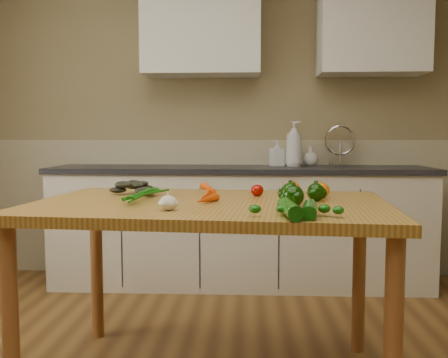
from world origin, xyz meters
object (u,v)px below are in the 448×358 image
at_px(pepper_b, 316,192).
at_px(tomato_a, 257,190).
at_px(garlic_bulb, 168,203).
at_px(tomato_b, 292,188).
at_px(soap_bottle_a, 294,144).
at_px(zucchini_a, 310,209).
at_px(table, 210,222).
at_px(pepper_a, 290,193).
at_px(tomato_c, 321,190).
at_px(leafy_greens, 134,183).
at_px(carrot_bunch, 187,192).
at_px(pepper_c, 293,196).
at_px(zucchini_b, 290,209).
at_px(soap_bottle_b, 277,153).
at_px(soap_bottle_c, 310,156).

relative_size(pepper_b, tomato_a, 1.29).
height_order(garlic_bulb, tomato_b, tomato_b).
xyz_separation_m(soap_bottle_a, pepper_b, (-0.05, -1.59, -0.19)).
bearing_deg(zucchini_a, table, 133.81).
distance_m(pepper_a, tomato_c, 0.24).
xyz_separation_m(table, leafy_greens, (-0.41, 0.28, 0.15)).
xyz_separation_m(carrot_bunch, zucchini_a, (0.50, -0.43, -0.01)).
xyz_separation_m(carrot_bunch, pepper_a, (0.46, -0.07, 0.00)).
height_order(pepper_b, pepper_c, pepper_c).
bearing_deg(zucchini_b, tomato_c, 70.67).
bearing_deg(zucchini_b, table, 127.93).
relative_size(soap_bottle_b, soap_bottle_c, 1.34).
height_order(leafy_greens, pepper_a, leafy_greens).
bearing_deg(tomato_b, zucchini_b, -95.88).
distance_m(soap_bottle_b, zucchini_a, 2.09).
height_order(soap_bottle_c, pepper_a, soap_bottle_c).
bearing_deg(tomato_b, soap_bottle_a, 84.37).
bearing_deg(soap_bottle_b, tomato_b, -21.09).
relative_size(soap_bottle_c, carrot_bunch, 0.52).
relative_size(table, leafy_greens, 7.36).
height_order(pepper_c, zucchini_b, pepper_c).
distance_m(table, soap_bottle_b, 1.74).
height_order(soap_bottle_b, carrot_bunch, soap_bottle_b).
xyz_separation_m(carrot_bunch, tomato_a, (0.32, 0.18, -0.01)).
bearing_deg(table, zucchini_a, -41.26).
relative_size(pepper_a, zucchini_a, 0.43).
xyz_separation_m(pepper_a, pepper_c, (0.00, -0.11, 0.00)).
bearing_deg(pepper_a, pepper_b, 31.44).
distance_m(tomato_a, zucchini_b, 0.63).
bearing_deg(carrot_bunch, zucchini_b, -40.68).
distance_m(table, pepper_b, 0.49).
relative_size(carrot_bunch, pepper_a, 3.33).
height_order(zucchini_a, zucchini_b, zucchini_b).
height_order(table, pepper_c, pepper_c).
bearing_deg(pepper_a, leafy_greens, 156.91).
height_order(carrot_bunch, zucchini_a, carrot_bunch).
distance_m(carrot_bunch, tomato_c, 0.63).
bearing_deg(soap_bottle_c, pepper_a, 20.85).
bearing_deg(tomato_a, leafy_greens, 173.55).
distance_m(garlic_bulb, pepper_c, 0.51).
height_order(soap_bottle_a, tomato_b, soap_bottle_a).
distance_m(soap_bottle_b, tomato_b, 1.44).
relative_size(soap_bottle_c, pepper_c, 1.69).
bearing_deg(garlic_bulb, table, 62.06).
xyz_separation_m(pepper_b, zucchini_b, (-0.15, -0.44, -0.01)).
height_order(tomato_a, tomato_b, tomato_b).
bearing_deg(zucchini_a, zucchini_b, -178.63).
bearing_deg(carrot_bunch, tomato_a, 34.69).
bearing_deg(pepper_a, table, 173.15).
bearing_deg(zucchini_a, pepper_c, 98.14).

